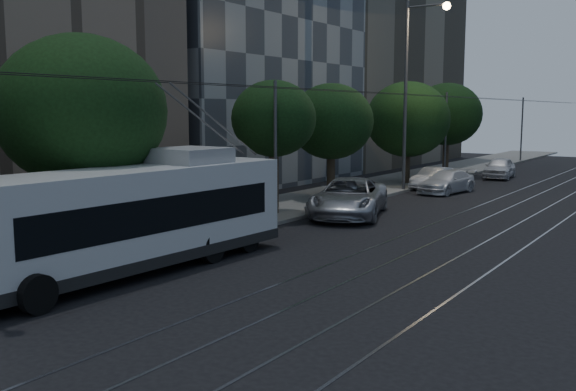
% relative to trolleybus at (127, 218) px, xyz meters
% --- Properties ---
extents(ground, '(120.00, 120.00, 0.00)m').
position_rel_trolleybus_xyz_m(ground, '(4.10, -0.74, -1.65)').
color(ground, black).
rests_on(ground, ground).
extents(sidewalk, '(5.00, 90.00, 0.15)m').
position_rel_trolleybus_xyz_m(sidewalk, '(-3.40, 19.26, -1.57)').
color(sidewalk, slate).
rests_on(sidewalk, ground).
extents(tram_rails, '(4.52, 90.00, 0.02)m').
position_rel_trolleybus_xyz_m(tram_rails, '(6.60, 19.26, -1.64)').
color(tram_rails, gray).
rests_on(tram_rails, ground).
extents(overhead_wires, '(2.23, 90.00, 6.00)m').
position_rel_trolleybus_xyz_m(overhead_wires, '(-0.87, 19.26, 1.82)').
color(overhead_wires, black).
rests_on(overhead_wires, ground).
extents(trolleybus, '(2.98, 12.02, 5.63)m').
position_rel_trolleybus_xyz_m(trolleybus, '(0.00, 0.00, 0.00)').
color(trolleybus, silver).
rests_on(trolleybus, ground).
extents(pickup_silver, '(4.74, 6.82, 1.73)m').
position_rel_trolleybus_xyz_m(pickup_silver, '(0.46, 12.71, -0.78)').
color(pickup_silver, '#B9BAC2').
rests_on(pickup_silver, ground).
extents(car_white_a, '(2.26, 4.34, 1.41)m').
position_rel_trolleybus_xyz_m(car_white_a, '(-0.16, 13.26, -0.94)').
color(car_white_a, silver).
rests_on(car_white_a, ground).
extents(car_white_b, '(2.49, 4.74, 1.31)m').
position_rel_trolleybus_xyz_m(car_white_b, '(1.17, 23.26, -0.99)').
color(car_white_b, silver).
rests_on(car_white_b, ground).
extents(car_white_c, '(1.69, 4.09, 1.32)m').
position_rel_trolleybus_xyz_m(car_white_c, '(-0.20, 24.75, -0.99)').
color(car_white_c, white).
rests_on(car_white_c, ground).
extents(car_white_d, '(2.22, 4.54, 1.49)m').
position_rel_trolleybus_xyz_m(car_white_d, '(1.38, 33.27, -0.90)').
color(car_white_d, silver).
rests_on(car_white_d, ground).
extents(tree_1, '(5.47, 5.47, 7.21)m').
position_rel_trolleybus_xyz_m(tree_1, '(-2.90, 0.82, 3.09)').
color(tree_1, '#33271C').
rests_on(tree_1, ground).
extents(tree_2, '(3.81, 3.81, 6.13)m').
position_rel_trolleybus_xyz_m(tree_2, '(-2.40, 10.84, 2.74)').
color(tree_2, '#33271C').
rests_on(tree_2, ground).
extents(tree_3, '(4.46, 4.46, 6.21)m').
position_rel_trolleybus_xyz_m(tree_3, '(-2.90, 16.84, 2.54)').
color(tree_3, '#33271C').
rests_on(tree_3, ground).
extents(tree_4, '(5.34, 5.34, 6.63)m').
position_rel_trolleybus_xyz_m(tree_4, '(-2.40, 25.68, 2.57)').
color(tree_4, '#33271C').
rests_on(tree_4, ground).
extents(tree_5, '(5.06, 5.06, 6.80)m').
position_rel_trolleybus_xyz_m(tree_5, '(-2.53, 33.05, 2.86)').
color(tree_5, '#33271C').
rests_on(tree_5, ground).
extents(streetlamp_far, '(2.64, 0.44, 11.07)m').
position_rel_trolleybus_xyz_m(streetlamp_far, '(-0.77, 22.47, 4.96)').
color(streetlamp_far, '#505053').
rests_on(streetlamp_far, ground).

